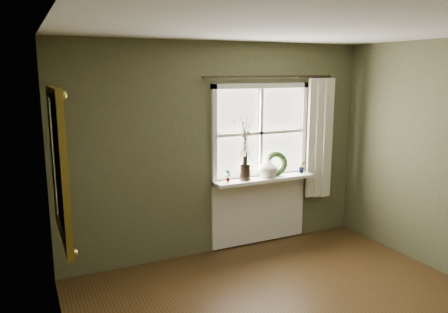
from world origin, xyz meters
TOP-DOWN VIEW (x-y plane):
  - ceiling at (0.00, 0.00)m, footprint 4.50×4.50m
  - wall_back at (0.00, 2.30)m, footprint 4.00×0.10m
  - wall_left at (-2.05, 0.00)m, footprint 0.10×4.50m
  - window_frame at (0.55, 2.23)m, footprint 1.36×0.06m
  - window_sill at (0.55, 2.12)m, footprint 1.36×0.26m
  - window_apron at (0.55, 2.23)m, footprint 1.36×0.04m
  - dark_jug at (0.27, 2.12)m, footprint 0.18×0.18m
  - cream_vase at (0.61, 2.12)m, footprint 0.30×0.30m
  - wreath at (0.75, 2.16)m, footprint 0.33×0.17m
  - potted_plant_left at (0.04, 2.12)m, footprint 0.09×0.07m
  - potted_plant_right at (1.13, 2.12)m, footprint 0.09×0.07m
  - curtain at (1.39, 2.13)m, footprint 0.36×0.12m
  - curtain_rod at (0.65, 2.17)m, footprint 1.84×0.03m
  - gilt_mirror at (-1.96, 1.10)m, footprint 0.10×1.03m

SIDE VIEW (x-z plane):
  - window_apron at x=0.55m, z-range 0.02..0.90m
  - window_sill at x=0.55m, z-range 0.88..0.92m
  - potted_plant_left at x=0.04m, z-range 0.92..1.08m
  - potted_plant_right at x=1.13m, z-range 0.92..1.08m
  - dark_jug at x=0.27m, z-range 0.92..1.13m
  - wreath at x=0.75m, z-range 0.88..1.21m
  - cream_vase at x=0.61m, z-range 0.92..1.19m
  - wall_back at x=0.00m, z-range 0.00..2.60m
  - wall_left at x=-2.05m, z-range 0.00..2.60m
  - curtain at x=1.39m, z-range 0.57..2.16m
  - window_frame at x=0.55m, z-range 0.86..2.10m
  - gilt_mirror at x=-1.96m, z-range 0.91..2.14m
  - curtain_rod at x=0.65m, z-range 2.16..2.20m
  - ceiling at x=0.00m, z-range 2.60..2.60m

